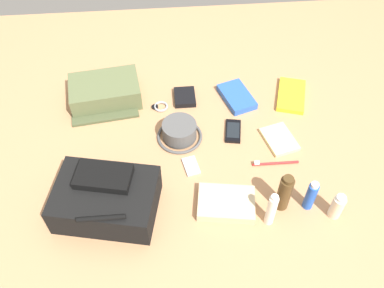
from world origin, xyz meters
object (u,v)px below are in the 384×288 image
toothbrush (273,163)px  folded_towel (226,203)px  wristwatch (160,107)px  media_player (191,166)px  backpack (106,198)px  paperback_novel (291,96)px  bucket_hat (179,132)px  deodorant_spray (311,196)px  cologne_bottle (284,193)px  travel_guidebook (237,97)px  notepad (279,139)px  lotion_bottle (337,206)px  toiletry_pouch (105,92)px  cell_phone (233,131)px  toothpaste_tube (271,210)px  wallet (185,97)px

toothbrush → folded_towel: folded_towel is taller
wristwatch → media_player: bearing=107.9°
backpack → wristwatch: bearing=-112.4°
media_player → folded_towel: 0.21m
paperback_novel → wristwatch: (0.58, 0.02, -0.00)m
bucket_hat → deodorant_spray: bearing=140.1°
cologne_bottle → media_player: bearing=-33.0°
travel_guidebook → notepad: 0.28m
paperback_novel → lotion_bottle: bearing=90.9°
toiletry_pouch → travel_guidebook: bearing=175.5°
cell_phone → folded_towel: size_ratio=0.65×
backpack → bucket_hat: (-0.27, -0.31, -0.03)m
paperback_novel → toothbrush: toothbrush is taller
toothpaste_tube → folded_towel: toothpaste_tube is taller
toiletry_pouch → lotion_bottle: lotion_bottle is taller
toothpaste_tube → cell_phone: bearing=-81.6°
toothpaste_tube → media_player: 0.36m
travel_guidebook → backpack: bearing=43.5°
cell_phone → folded_towel: 0.35m
cologne_bottle → wristwatch: (0.41, -0.52, -0.07)m
toiletry_pouch → bucket_hat: size_ratio=1.72×
deodorant_spray → notepad: deodorant_spray is taller
deodorant_spray → cell_phone: size_ratio=1.07×
travel_guidebook → media_player: 0.42m
toothbrush → folded_towel: size_ratio=0.89×
lotion_bottle → cell_phone: lotion_bottle is taller
backpack → deodorant_spray: size_ratio=2.80×
lotion_bottle → cell_phone: (0.29, -0.41, -0.05)m
media_player → toiletry_pouch: bearing=-49.4°
wristwatch → travel_guidebook: bearing=-176.1°
media_player → wristwatch: size_ratio=1.31×
cologne_bottle → cell_phone: 0.38m
deodorant_spray → wallet: size_ratio=1.25×
travel_guidebook → wristwatch: (0.34, 0.02, -0.01)m
wristwatch → notepad: (-0.47, 0.23, 0.00)m
wallet → folded_towel: (-0.11, 0.55, 0.01)m
travel_guidebook → notepad: travel_guidebook is taller
wristwatch → backpack: bearing=67.6°
paperback_novel → toiletry_pouch: bearing=-3.7°
bucket_hat → wallet: bucket_hat is taller
wallet → toothbrush: bearing=128.8°
toiletry_pouch → wallet: bearing=175.9°
deodorant_spray → cologne_bottle: bearing=-6.5°
toothpaste_tube → cell_phone: toothpaste_tube is taller
bucket_hat → travel_guidebook: (-0.26, -0.20, -0.02)m
bucket_hat → notepad: 0.40m
cologne_bottle → folded_towel: 0.21m
deodorant_spray → toothpaste_tube: bearing=18.1°
toiletry_pouch → bucket_hat: toiletry_pouch is taller
toiletry_pouch → deodorant_spray: deodorant_spray is taller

